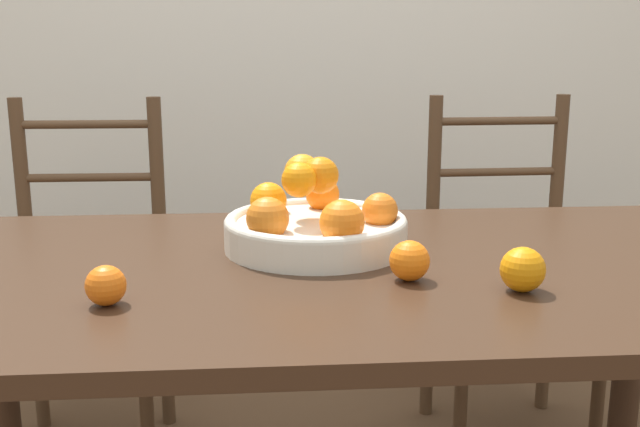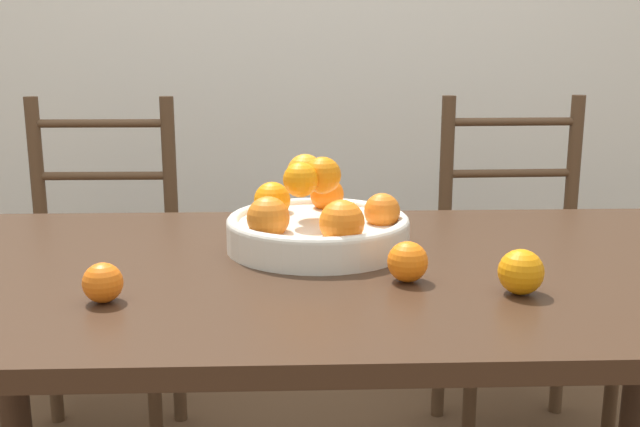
% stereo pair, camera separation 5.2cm
% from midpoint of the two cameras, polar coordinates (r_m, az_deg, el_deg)
% --- Properties ---
extents(dining_table, '(1.67, 0.87, 0.75)m').
position_cam_midpoint_polar(dining_table, '(1.40, 0.52, -7.77)').
color(dining_table, '#382316').
rests_on(dining_table, ground_plane).
extents(fruit_bowl, '(0.36, 0.36, 0.18)m').
position_cam_midpoint_polar(fruit_bowl, '(1.45, -1.43, -0.74)').
color(fruit_bowl, silver).
rests_on(fruit_bowl, dining_table).
extents(orange_loose_0, '(0.07, 0.07, 0.07)m').
position_cam_midpoint_polar(orange_loose_0, '(1.27, 5.67, -3.61)').
color(orange_loose_0, orange).
rests_on(orange_loose_0, dining_table).
extents(orange_loose_1, '(0.07, 0.07, 0.07)m').
position_cam_midpoint_polar(orange_loose_1, '(1.25, 14.03, -4.17)').
color(orange_loose_1, orange).
rests_on(orange_loose_1, dining_table).
extents(orange_loose_2, '(0.06, 0.06, 0.06)m').
position_cam_midpoint_polar(orange_loose_2, '(1.20, -17.22, -5.27)').
color(orange_loose_2, orange).
rests_on(orange_loose_2, dining_table).
extents(chair_left, '(0.43, 0.41, 1.00)m').
position_cam_midpoint_polar(chair_left, '(2.18, -18.08, -5.73)').
color(chair_left, '#513823').
rests_on(chair_left, ground_plane).
extents(chair_right, '(0.43, 0.41, 1.00)m').
position_cam_midpoint_polar(chair_right, '(2.22, 13.38, -5.09)').
color(chair_right, '#513823').
rests_on(chair_right, ground_plane).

